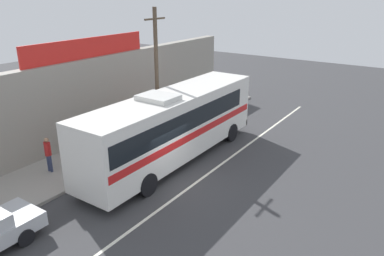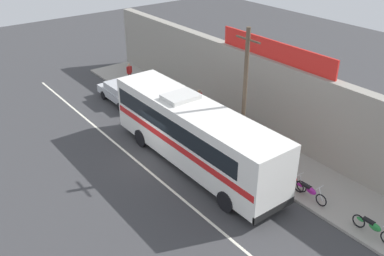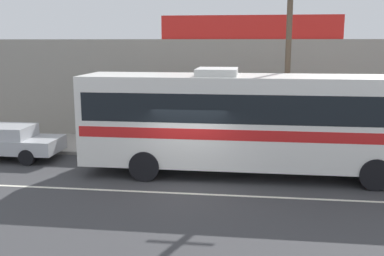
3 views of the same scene
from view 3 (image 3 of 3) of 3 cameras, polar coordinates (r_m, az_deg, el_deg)
ground_plane at (r=14.89m, az=-0.53°, el=-7.36°), size 70.00×70.00×0.00m
sidewalk_slab at (r=19.84m, az=1.54°, el=-2.48°), size 30.00×3.60×0.14m
storefront_facade at (r=21.56m, az=2.16°, el=4.88°), size 30.00×0.70×4.80m
storefront_billboard at (r=21.36m, az=7.49°, el=12.67°), size 8.39×0.12×1.10m
road_center_stripe at (r=14.14m, az=-0.98°, el=-8.36°), size 30.00×0.14×0.01m
intercity_bus at (r=15.74m, az=7.15°, el=1.31°), size 11.81×2.69×3.78m
parked_car at (r=19.54m, az=-22.66°, el=-1.54°), size 4.34×1.88×1.37m
utility_pole at (r=17.76m, az=12.16°, el=8.48°), size 1.60×0.22×7.43m
motorcycle_purple at (r=19.14m, az=21.31°, el=-2.22°), size 1.93×0.56×0.94m
pedestrian_by_curb at (r=20.36m, az=-5.81°, el=0.95°), size 0.30×0.48×1.75m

